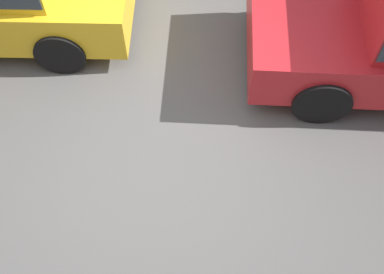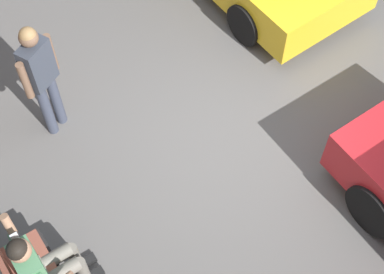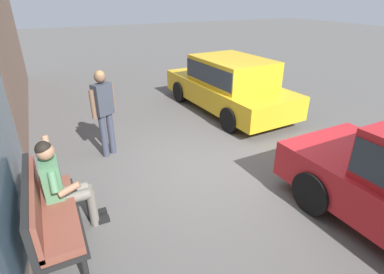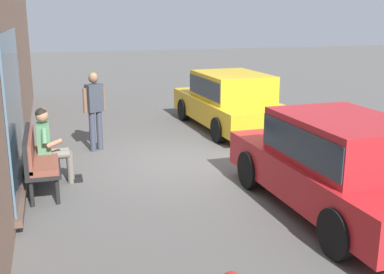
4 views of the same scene
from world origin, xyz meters
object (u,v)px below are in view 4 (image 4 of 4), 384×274
(person_on_phone, at_px, (50,143))
(parked_car_mid, at_px, (230,99))
(bench, at_px, (37,156))
(parked_car_near, at_px, (339,161))
(pedestrian_standing, at_px, (95,105))

(person_on_phone, xyz_separation_m, parked_car_mid, (3.03, -4.55, 0.06))
(bench, bearing_deg, person_on_phone, -34.89)
(bench, xyz_separation_m, parked_car_near, (-2.27, -4.35, 0.21))
(pedestrian_standing, bearing_deg, bench, 151.88)
(parked_car_near, bearing_deg, parked_car_mid, -4.32)
(bench, distance_m, parked_car_near, 4.91)
(person_on_phone, bearing_deg, parked_car_near, -122.13)
(bench, xyz_separation_m, person_on_phone, (0.32, -0.23, 0.13))
(bench, distance_m, pedestrian_standing, 2.57)
(person_on_phone, bearing_deg, pedestrian_standing, -26.88)
(bench, bearing_deg, parked_car_near, -117.54)
(pedestrian_standing, bearing_deg, person_on_phone, 153.12)
(bench, height_order, parked_car_near, parked_car_near)
(person_on_phone, xyz_separation_m, pedestrian_standing, (1.91, -0.97, 0.29))
(parked_car_near, relative_size, pedestrian_standing, 2.45)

